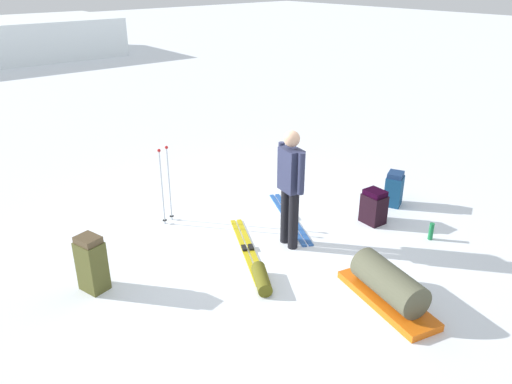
{
  "coord_description": "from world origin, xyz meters",
  "views": [
    {
      "loc": [
        -4.34,
        -4.93,
        3.65
      ],
      "look_at": [
        0.0,
        0.0,
        0.7
      ],
      "focal_mm": 35.26,
      "sensor_mm": 36.0,
      "label": 1
    }
  ],
  "objects": [
    {
      "name": "gear_sled",
      "position": [
        0.08,
        -2.26,
        0.22
      ],
      "size": [
        0.81,
        1.46,
        0.49
      ],
      "color": "orange",
      "rests_on": "ground_plane"
    },
    {
      "name": "ski_pair_far",
      "position": [
        -0.37,
        -0.24,
        0.01
      ],
      "size": [
        1.01,
        1.67,
        0.05
      ],
      "color": "gold",
      "rests_on": "ground_plane"
    },
    {
      "name": "thermos_bottle",
      "position": [
        1.83,
        -1.78,
        0.13
      ],
      "size": [
        0.07,
        0.07,
        0.26
      ],
      "primitive_type": "cylinder",
      "color": "#17733C",
      "rests_on": "ground_plane"
    },
    {
      "name": "ground_plane",
      "position": [
        0.0,
        0.0,
        0.0
      ],
      "size": [
        80.0,
        80.0,
        0.0
      ],
      "primitive_type": "plane",
      "color": "white"
    },
    {
      "name": "backpack_large_dark",
      "position": [
        -2.4,
        0.29,
        0.36
      ],
      "size": [
        0.32,
        0.37,
        0.73
      ],
      "color": "#4D4D22",
      "rests_on": "ground_plane"
    },
    {
      "name": "skier_standing",
      "position": [
        0.17,
        -0.52,
        0.95
      ],
      "size": [
        0.28,
        0.56,
        1.7
      ],
      "color": "black",
      "rests_on": "ground_plane"
    },
    {
      "name": "backpack_bright",
      "position": [
        1.63,
        -0.9,
        0.26
      ],
      "size": [
        0.31,
        0.37,
        0.54
      ],
      "color": "black",
      "rests_on": "ground_plane"
    },
    {
      "name": "sleeping_mat_rolled",
      "position": [
        -0.8,
        -1.01,
        0.09
      ],
      "size": [
        0.45,
        0.56,
        0.18
      ],
      "primitive_type": "cylinder",
      "rotation": [
        0.0,
        1.57,
        1.01
      ],
      "color": "#545215",
      "rests_on": "ground_plane"
    },
    {
      "name": "ski_poles_planted_near",
      "position": [
        -0.75,
        1.23,
        0.69
      ],
      "size": [
        0.23,
        0.12,
        1.23
      ],
      "color": "#ABB6C1",
      "rests_on": "ground_plane"
    },
    {
      "name": "ski_pair_near",
      "position": [
        0.75,
        0.05,
        0.01
      ],
      "size": [
        1.0,
        1.69,
        0.05
      ],
      "color": "#2555A5",
      "rests_on": "ground_plane"
    },
    {
      "name": "backpack_small_spare",
      "position": [
        2.41,
        -0.73,
        0.28
      ],
      "size": [
        0.39,
        0.36,
        0.58
      ],
      "color": "navy",
      "rests_on": "ground_plane"
    }
  ]
}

